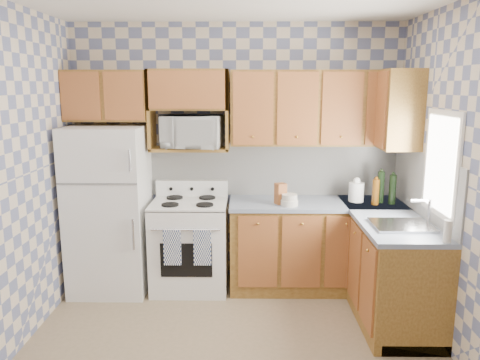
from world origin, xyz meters
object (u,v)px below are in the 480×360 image
refrigerator (110,210)px  electric_kettle (356,192)px  microwave (193,132)px  stove_body (190,246)px

refrigerator → electric_kettle: size_ratio=8.76×
refrigerator → microwave: bearing=11.5°
stove_body → electric_kettle: (1.69, 0.03, 0.57)m
refrigerator → electric_kettle: bearing=1.4°
stove_body → microwave: bearing=77.3°
refrigerator → stove_body: 0.89m
refrigerator → microwave: (0.84, 0.17, 0.77)m
microwave → stove_body: bearing=-96.2°
refrigerator → stove_body: refrigerator is taller
refrigerator → stove_body: bearing=1.8°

